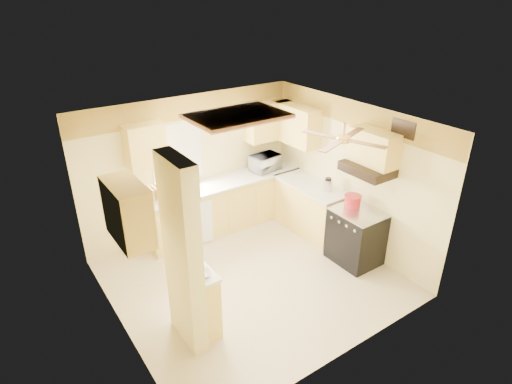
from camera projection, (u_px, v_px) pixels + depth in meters
floor at (252, 278)px, 6.67m from camera, size 4.00×4.00×0.00m
ceiling at (251, 123)px, 5.58m from camera, size 4.00×4.00×0.00m
wall_back at (191, 166)px, 7.53m from camera, size 4.00×0.00×4.00m
wall_front at (348, 274)px, 4.72m from camera, size 4.00×0.00×4.00m
wall_left at (113, 252)px, 5.10m from camera, size 0.00×3.80×3.80m
wall_right at (350, 176)px, 7.15m from camera, size 0.00×3.80×3.80m
wallpaper_border at (187, 107)px, 7.06m from camera, size 4.00×0.02×0.40m
partition_column at (183, 256)px, 5.03m from camera, size 0.20×0.70×2.50m
partition_ledge at (203, 302)px, 5.49m from camera, size 0.25×0.55×0.90m
ledge_top at (201, 272)px, 5.28m from camera, size 0.28×0.58×0.04m
lower_cabinets_back at (226, 205)px, 7.91m from camera, size 3.00×0.60×0.90m
lower_cabinets_right at (310, 209)px, 7.79m from camera, size 0.60×1.40×0.90m
countertop_back at (225, 182)px, 7.70m from camera, size 3.04×0.64×0.04m
countertop_right at (311, 185)px, 7.58m from camera, size 0.64×1.44×0.04m
dishwasher_panel at (197, 225)px, 7.31m from camera, size 0.58×0.02×0.80m
window at (177, 153)px, 7.26m from camera, size 0.92×0.02×1.02m
upper_cab_back_left at (145, 146)px, 6.70m from camera, size 0.60×0.35×0.70m
upper_cab_back_right at (268, 121)px, 7.93m from camera, size 0.90×0.35×0.70m
upper_cab_right at (296, 125)px, 7.72m from camera, size 0.35×1.00×0.70m
upper_cab_left_wall at (128, 212)px, 4.74m from camera, size 0.35×0.75×0.70m
upper_cab_over_stove at (374, 147)px, 6.34m from camera, size 0.35×0.76×0.52m
stove at (356, 236)px, 6.91m from camera, size 0.68×0.77×0.92m
range_hood at (367, 169)px, 6.44m from camera, size 0.50×0.76×0.14m
poster_menu at (188, 208)px, 4.82m from camera, size 0.02×0.42×0.57m
poster_nashville at (191, 256)px, 5.11m from camera, size 0.02×0.42×0.57m
ceiling_light_panel at (237, 116)px, 6.02m from camera, size 1.35×0.95×0.06m
ceiling_fan at (343, 139)px, 5.66m from camera, size 1.15×1.15×0.26m
vent_grate at (403, 129)px, 6.01m from camera, size 0.02×0.40×0.25m
microwave at (265, 163)px, 8.09m from camera, size 0.59×0.43×0.30m
bowl at (202, 274)px, 5.18m from camera, size 0.24×0.24×0.05m
dutch_oven at (353, 201)px, 6.85m from camera, size 0.27×0.27×0.18m
kettle at (328, 185)px, 7.29m from camera, size 0.15×0.15×0.23m
dish_rack at (161, 194)px, 7.04m from camera, size 0.41×0.31×0.23m
utensil_crock at (193, 183)px, 7.42m from camera, size 0.11×0.11×0.23m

